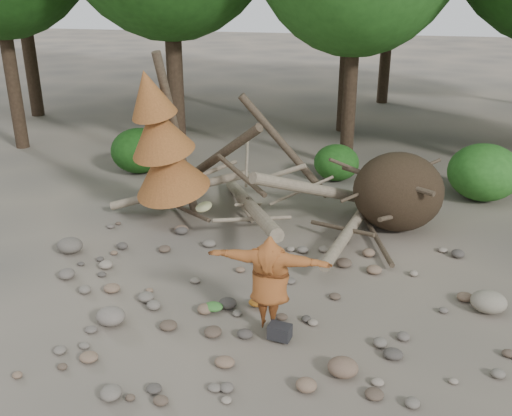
# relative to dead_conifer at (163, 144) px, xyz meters

# --- Properties ---
(ground) EXTENTS (120.00, 120.00, 0.00)m
(ground) POSITION_rel_dead_conifer_xyz_m (3.12, -3.37, -2.11)
(ground) COLOR #514C44
(ground) RESTS_ON ground
(deadfall_pile) EXTENTS (8.55, 5.24, 3.30)m
(deadfall_pile) POSITION_rel_dead_conifer_xyz_m (5.13, 0.87, -1.16)
(deadfall_pile) COLOR #332619
(deadfall_pile) RESTS_ON ground
(dead_conifer) EXTENTS (2.06, 2.16, 4.35)m
(dead_conifer) POSITION_rel_dead_conifer_xyz_m (0.00, 0.00, 0.00)
(dead_conifer) COLOR #4C3F30
(dead_conifer) RESTS_ON ground
(bush_left) EXTENTS (1.80, 1.80, 1.44)m
(bush_left) POSITION_rel_dead_conifer_xyz_m (-2.38, 3.83, -1.39)
(bush_left) COLOR #1A4A13
(bush_left) RESTS_ON ground
(bush_mid) EXTENTS (1.40, 1.40, 1.12)m
(bush_mid) POSITION_rel_dead_conifer_xyz_m (3.92, 4.43, -1.55)
(bush_mid) COLOR #235E1B
(bush_mid) RESTS_ON ground
(bush_right) EXTENTS (2.00, 2.00, 1.60)m
(bush_right) POSITION_rel_dead_conifer_xyz_m (8.12, 3.63, -1.31)
(bush_right) COLOR #2D7022
(bush_right) RESTS_ON ground
(frisbee_thrower) EXTENTS (2.36, 0.65, 2.32)m
(frisbee_thrower) POSITION_rel_dead_conifer_xyz_m (3.50, -4.11, -1.15)
(frisbee_thrower) COLOR brown
(frisbee_thrower) RESTS_ON ground
(backpack) EXTENTS (0.42, 0.32, 0.26)m
(backpack) POSITION_rel_dead_conifer_xyz_m (3.75, -4.44, -1.98)
(backpack) COLOR black
(backpack) RESTS_ON ground
(cloth_green) EXTENTS (0.37, 0.31, 0.14)m
(cloth_green) POSITION_rel_dead_conifer_xyz_m (2.36, -3.80, -2.04)
(cloth_green) COLOR #36702C
(cloth_green) RESTS_ON ground
(cloth_orange) EXTENTS (0.34, 0.28, 0.13)m
(cloth_orange) POSITION_rel_dead_conifer_xyz_m (3.14, -3.47, -2.05)
(cloth_orange) COLOR #A25E1B
(cloth_orange) RESTS_ON ground
(boulder_front_left) EXTENTS (0.54, 0.48, 0.32)m
(boulder_front_left) POSITION_rel_dead_conifer_xyz_m (0.66, -4.59, -1.95)
(boulder_front_left) COLOR slate
(boulder_front_left) RESTS_ON ground
(boulder_front_right) EXTENTS (0.49, 0.44, 0.30)m
(boulder_front_right) POSITION_rel_dead_conifer_xyz_m (4.89, -5.13, -1.96)
(boulder_front_right) COLOR brown
(boulder_front_right) RESTS_ON ground
(boulder_mid_right) EXTENTS (0.67, 0.60, 0.40)m
(boulder_mid_right) POSITION_rel_dead_conifer_xyz_m (7.42, -2.63, -1.91)
(boulder_mid_right) COLOR gray
(boulder_mid_right) RESTS_ON ground
(boulder_mid_left) EXTENTS (0.59, 0.53, 0.35)m
(boulder_mid_left) POSITION_rel_dead_conifer_xyz_m (-1.58, -2.08, -1.93)
(boulder_mid_left) COLOR #5C564D
(boulder_mid_left) RESTS_ON ground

